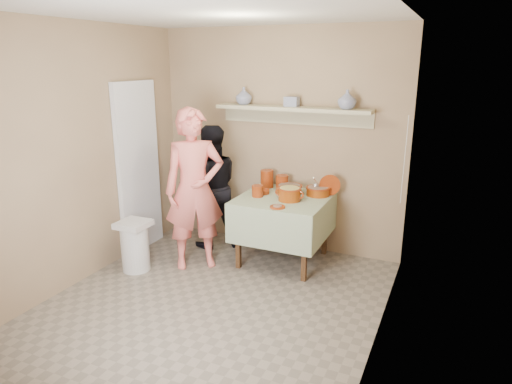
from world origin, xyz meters
The scene contains 22 objects.
ground centered at (0.00, 0.00, 0.00)m, with size 3.50×3.50×0.00m, color #74695B.
tile_panel centered at (-1.46, 0.95, 1.00)m, with size 0.06×0.70×2.00m, color silver.
plate_stack_a centered at (-0.09, 1.59, 0.86)m, with size 0.15×0.15×0.21m, color maroon.
plate_stack_b centered at (0.12, 1.57, 0.85)m, with size 0.14×0.14×0.17m, color maroon.
bowl_stack centered at (-0.03, 1.19, 0.82)m, with size 0.13×0.13×0.13m, color maroon.
empty_bowl centered at (-0.02, 1.32, 0.78)m, with size 0.16×0.16×0.05m, color maroon.
propped_lid centered at (0.69, 1.56, 0.88)m, with size 0.24×0.24×0.02m, color maroon.
vase_right centered at (0.82, 1.61, 1.82)m, with size 0.20×0.20×0.20m, color navy.
vase_left centered at (-0.41, 1.64, 1.82)m, with size 0.19×0.19×0.20m, color navy.
ceramic_box centered at (0.19, 1.63, 1.77)m, with size 0.15×0.11×0.11m, color navy.
person_cook centered at (-0.59, 0.78, 0.88)m, with size 0.64×0.42×1.76m, color #E36A62.
person_helper centered at (-0.72, 1.35, 0.75)m, with size 0.73×0.57×1.50m, color black.
room_shell centered at (0.00, 0.00, 1.61)m, with size 3.04×3.54×2.62m.
serving_table centered at (0.25, 1.28, 0.64)m, with size 0.97×0.97×0.76m.
cazuela_meat_a centered at (0.25, 1.45, 0.82)m, with size 0.30×0.30×0.10m.
cazuela_meat_b centered at (0.57, 1.51, 0.82)m, with size 0.28×0.28×0.10m.
ladle centered at (0.54, 1.51, 0.87)m, with size 0.08×0.26×0.19m.
cazuela_rice centered at (0.35, 1.19, 0.85)m, with size 0.33×0.25×0.14m.
front_plate centered at (0.32, 0.90, 0.77)m, with size 0.16×0.16×0.03m.
wall_shelf centered at (0.20, 1.65, 1.67)m, with size 1.80×0.25×0.21m.
trash_bin centered at (-1.14, 0.40, 0.28)m, with size 0.32×0.32×0.56m.
electrical_cord centered at (1.47, 1.48, 1.25)m, with size 0.01×0.05×0.90m.
Camera 1 is at (1.95, -3.26, 2.23)m, focal length 32.00 mm.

